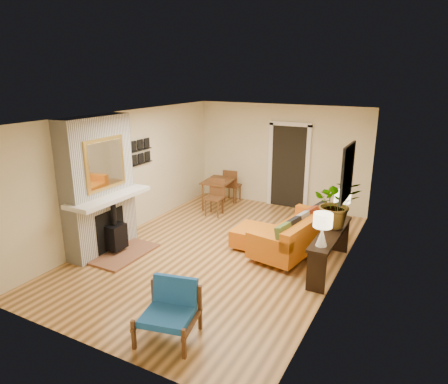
{
  "coord_description": "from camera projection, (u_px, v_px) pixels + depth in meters",
  "views": [
    {
      "loc": [
        3.43,
        -6.25,
        3.35
      ],
      "look_at": [
        0.0,
        0.2,
        1.15
      ],
      "focal_mm": 32.0,
      "sensor_mm": 36.0,
      "label": 1
    }
  ],
  "objects": [
    {
      "name": "room_shell",
      "position": [
        295.0,
        166.0,
        9.39
      ],
      "size": [
        6.5,
        6.5,
        6.5
      ],
      "color": "tan",
      "rests_on": "ground"
    },
    {
      "name": "fireplace",
      "position": [
        100.0,
        189.0,
        7.49
      ],
      "size": [
        1.09,
        1.68,
        2.6
      ],
      "color": "white",
      "rests_on": "ground"
    },
    {
      "name": "sofa",
      "position": [
        298.0,
        234.0,
        7.7
      ],
      "size": [
        1.22,
        2.19,
        0.82
      ],
      "color": "silver",
      "rests_on": "ground"
    },
    {
      "name": "ottoman",
      "position": [
        255.0,
        236.0,
        7.91
      ],
      "size": [
        0.78,
        0.78,
        0.39
      ],
      "color": "silver",
      "rests_on": "ground"
    },
    {
      "name": "blue_chair",
      "position": [
        171.0,
        307.0,
        5.21
      ],
      "size": [
        0.85,
        0.84,
        0.75
      ],
      "color": "brown",
      "rests_on": "ground"
    },
    {
      "name": "dining_table",
      "position": [
        221.0,
        186.0,
        10.15
      ],
      "size": [
        0.8,
        1.66,
        0.88
      ],
      "color": "brown",
      "rests_on": "ground"
    },
    {
      "name": "console_table",
      "position": [
        331.0,
        239.0,
        6.89
      ],
      "size": [
        0.34,
        1.85,
        0.72
      ],
      "color": "black",
      "rests_on": "ground"
    },
    {
      "name": "lamp_near",
      "position": [
        323.0,
        226.0,
        6.19
      ],
      "size": [
        0.3,
        0.3,
        0.54
      ],
      "color": "white",
      "rests_on": "console_table"
    },
    {
      "name": "lamp_far",
      "position": [
        342.0,
        201.0,
        7.35
      ],
      "size": [
        0.3,
        0.3,
        0.54
      ],
      "color": "white",
      "rests_on": "console_table"
    },
    {
      "name": "houseplant",
      "position": [
        336.0,
        203.0,
        6.95
      ],
      "size": [
        0.99,
        0.93,
        0.88
      ],
      "primitive_type": "imported",
      "rotation": [
        0.0,
        0.0,
        0.38
      ],
      "color": "#1E5919",
      "rests_on": "console_table"
    }
  ]
}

